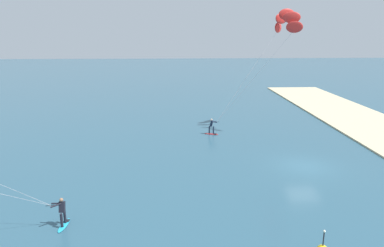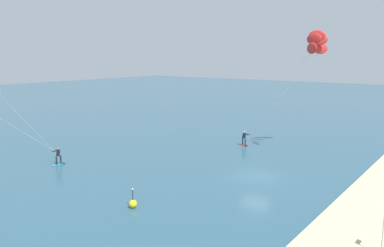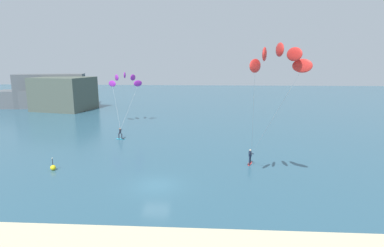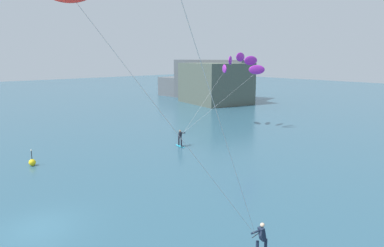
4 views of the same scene
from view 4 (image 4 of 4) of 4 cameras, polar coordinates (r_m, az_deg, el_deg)
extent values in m
plane|color=#2D566B|center=(20.75, -23.72, -15.43)|extent=(240.00, 240.00, 0.00)
cylinder|color=#192338|center=(16.96, 11.90, -19.10)|extent=(0.14, 0.14, 0.78)
cube|color=#192338|center=(16.52, 11.34, -17.21)|extent=(0.39, 0.40, 0.63)
sphere|color=beige|center=(16.32, 11.40, -15.91)|extent=(0.20, 0.20, 0.20)
cylinder|color=black|center=(16.02, 10.33, -17.50)|extent=(0.10, 0.55, 0.03)
cylinder|color=#192338|center=(16.17, 11.21, -17.13)|extent=(0.37, 0.57, 0.15)
cylinder|color=#192338|center=(16.27, 10.51, -16.93)|extent=(0.24, 0.60, 0.15)
cylinder|color=#B2B2B7|center=(12.22, -1.29, -3.12)|extent=(1.06, 7.18, 9.24)
cylinder|color=#B2B2B7|center=(11.06, 6.11, -4.69)|extent=(2.79, 6.71, 9.24)
ellipsoid|color=#23ADD1|center=(35.12, -1.95, -3.69)|extent=(1.53, 0.49, 0.08)
cube|color=black|center=(34.78, -1.57, -3.75)|extent=(0.30, 0.31, 0.02)
cylinder|color=black|center=(35.19, -2.16, -2.94)|extent=(0.14, 0.14, 0.78)
cylinder|color=black|center=(34.84, -1.75, -3.08)|extent=(0.14, 0.14, 0.78)
cube|color=black|center=(34.85, -1.97, -1.91)|extent=(0.35, 0.33, 0.63)
sphere|color=#9E7051|center=(34.76, -1.97, -1.23)|extent=(0.20, 0.20, 0.20)
cylinder|color=black|center=(35.24, -1.40, -1.51)|extent=(0.13, 0.55, 0.03)
cylinder|color=black|center=(35.09, -1.82, -1.52)|extent=(0.40, 0.56, 0.15)
cylinder|color=black|center=(34.95, -1.54, -1.56)|extent=(0.20, 0.61, 0.15)
ellipsoid|color=purple|center=(42.56, 10.51, 8.62)|extent=(1.37, 1.80, 1.10)
ellipsoid|color=purple|center=(42.92, 9.55, 10.09)|extent=(0.71, 1.99, 1.10)
ellipsoid|color=purple|center=(43.61, 7.89, 10.69)|extent=(0.68, 1.99, 1.10)
ellipsoid|color=purple|center=(44.33, 6.25, 10.20)|extent=(1.34, 1.82, 1.10)
ellipsoid|color=purple|center=(44.80, 5.30, 8.86)|extent=(1.80, 1.37, 1.10)
cylinder|color=#B2B2B7|center=(38.56, 5.08, 3.83)|extent=(0.16, 11.33, 5.72)
cylinder|color=#B2B2B7|center=(39.81, 2.33, 4.09)|extent=(4.31, 10.49, 5.72)
sphere|color=yellow|center=(31.83, -24.60, -5.80)|extent=(0.56, 0.56, 0.56)
cylinder|color=#262628|center=(31.67, -24.69, -4.70)|extent=(0.06, 0.06, 0.70)
sphere|color=#F2F2CC|center=(31.57, -24.75, -3.99)|extent=(0.12, 0.12, 0.12)
cube|color=#4C564C|center=(67.67, 3.84, 6.58)|extent=(13.68, 11.97, 7.62)
cube|color=#565B60|center=(75.33, 1.82, 5.73)|extent=(23.06, 7.62, 4.18)
cube|color=#565B60|center=(75.18, 3.42, 7.23)|extent=(17.01, 10.31, 8.17)
camera|label=1|loc=(46.44, -22.80, 11.88)|focal=32.89mm
camera|label=2|loc=(48.16, -54.13, 8.01)|focal=36.75mm
camera|label=3|loc=(24.47, -100.05, 3.52)|focal=28.28mm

